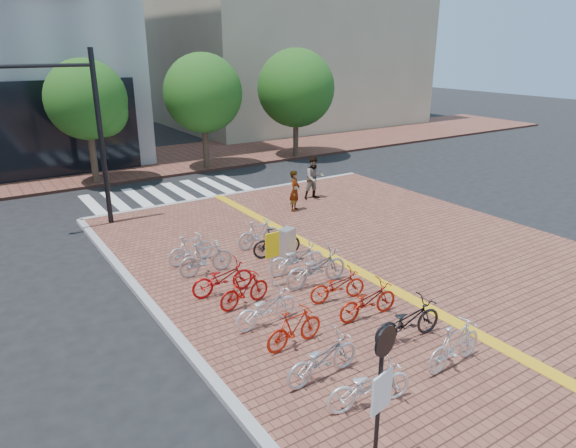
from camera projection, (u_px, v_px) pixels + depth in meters
ground at (355, 325)px, 12.85m from camera, size 120.00×120.00×0.00m
kerb_north at (237, 194)px, 23.85m from camera, size 14.00×0.25×0.15m
far_sidewalk at (117, 166)px, 29.41m from camera, size 70.00×8.00×0.15m
building_beige at (279, 16)px, 44.44m from camera, size 20.00×18.00×18.00m
crosswalk at (170, 194)px, 24.16m from camera, size 7.50×4.00×0.01m
street_trees at (221, 94)px, 27.88m from camera, size 16.20×4.60×6.35m
bike_0 at (369, 385)px, 9.63m from camera, size 1.85×0.95×0.92m
bike_1 at (322, 358)px, 10.44m from camera, size 1.84×0.72×0.95m
bike_2 at (294, 328)px, 11.57m from camera, size 1.57×0.55×0.93m
bike_3 at (266, 307)px, 12.48m from camera, size 1.79×0.73×0.92m
bike_4 at (244, 290)px, 13.37m from camera, size 1.58×0.63×0.93m
bike_5 at (223, 278)px, 14.02m from camera, size 1.82×0.73×0.94m
bike_6 at (206, 258)px, 15.23m from camera, size 1.72×0.51×1.03m
bike_7 at (190, 249)px, 16.03m from camera, size 1.62×0.65×0.95m
bike_8 at (455, 345)px, 10.84m from camera, size 1.73×0.59×1.02m
bike_9 at (408, 321)px, 11.81m from camera, size 1.92×0.79×0.99m
bike_10 at (368, 301)px, 12.81m from camera, size 1.77×0.69×0.91m
bike_11 at (338, 286)px, 13.69m from camera, size 1.69×0.84×0.85m
bike_12 at (316, 268)px, 14.53m from camera, size 2.02×0.75×1.05m
bike_13 at (296, 258)px, 15.32m from camera, size 1.88×0.84×0.95m
bike_14 at (277, 242)px, 16.51m from camera, size 1.70×0.74×0.99m
bike_15 at (259, 234)px, 17.26m from camera, size 1.63×0.51×0.97m
pedestrian_a at (295, 191)px, 21.00m from camera, size 0.73×0.69×1.68m
pedestrian_b at (314, 178)px, 22.62m from camera, size 1.02×0.85×1.88m
utility_box at (286, 246)px, 16.06m from camera, size 0.60×0.52×1.11m
yellow_sign at (272, 250)px, 14.15m from camera, size 0.45×0.11×1.65m
notice_sign at (381, 383)px, 7.72m from camera, size 0.49×0.16×2.68m
traffic_light_pole at (53, 108)px, 17.65m from camera, size 3.45×1.33×6.42m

